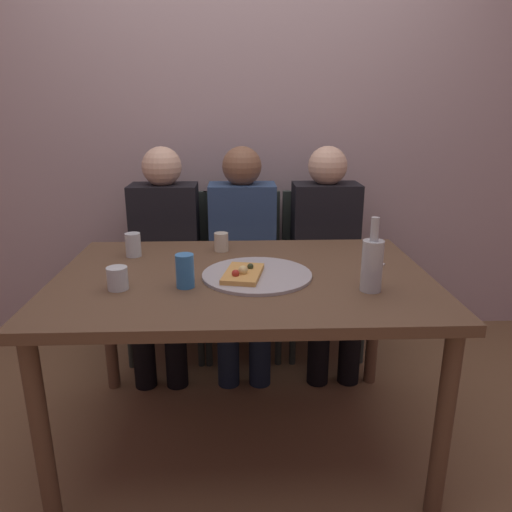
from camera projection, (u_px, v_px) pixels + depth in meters
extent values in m
plane|color=brown|center=(244.00, 437.00, 2.08)|extent=(8.00, 8.00, 0.00)
cube|color=#B29EA3|center=(240.00, 119.00, 2.81)|extent=(6.00, 0.10, 2.60)
cube|color=brown|center=(243.00, 279.00, 1.87)|extent=(1.44, 0.97, 0.04)
cylinder|color=brown|center=(41.00, 436.00, 1.55)|extent=(0.06, 0.06, 0.71)
cylinder|color=brown|center=(443.00, 426.00, 1.60)|extent=(0.06, 0.06, 0.71)
cylinder|color=brown|center=(109.00, 323.00, 2.36)|extent=(0.06, 0.06, 0.71)
cylinder|color=brown|center=(374.00, 318.00, 2.41)|extent=(0.06, 0.06, 0.71)
cylinder|color=#ADADB2|center=(257.00, 275.00, 1.83)|extent=(0.42, 0.42, 0.01)
cube|color=tan|center=(243.00, 274.00, 1.80)|extent=(0.17, 0.24, 0.02)
sphere|color=#EAD184|center=(242.00, 270.00, 1.78)|extent=(0.04, 0.04, 0.04)
sphere|color=#2D381E|center=(250.00, 266.00, 1.83)|extent=(0.02, 0.02, 0.02)
sphere|color=#B22D23|center=(235.00, 273.00, 1.75)|extent=(0.03, 0.03, 0.03)
cylinder|color=#B2BCC1|center=(372.00, 266.00, 1.67)|extent=(0.07, 0.07, 0.18)
cylinder|color=#B2BCC1|center=(375.00, 229.00, 1.63)|extent=(0.03, 0.03, 0.08)
cylinder|color=beige|center=(221.00, 242.00, 2.15)|extent=(0.06, 0.06, 0.08)
cylinder|color=silver|center=(118.00, 278.00, 1.70)|extent=(0.07, 0.07, 0.08)
cylinder|color=silver|center=(133.00, 245.00, 2.07)|extent=(0.07, 0.07, 0.10)
cylinder|color=#337AC1|center=(185.00, 271.00, 1.71)|extent=(0.07, 0.07, 0.12)
cube|color=#B7B7BC|center=(373.00, 271.00, 1.89)|extent=(0.14, 0.19, 0.01)
cube|color=#2D3833|center=(168.00, 277.00, 2.70)|extent=(0.44, 0.44, 0.05)
cube|color=#2D3833|center=(170.00, 230.00, 2.82)|extent=(0.44, 0.04, 0.45)
cylinder|color=#2D3833|center=(201.00, 330.00, 2.60)|extent=(0.04, 0.04, 0.42)
cylinder|color=#2D3833|center=(130.00, 331.00, 2.58)|extent=(0.04, 0.04, 0.42)
cylinder|color=#2D3833|center=(205.00, 303.00, 2.96)|extent=(0.04, 0.04, 0.42)
cylinder|color=#2D3833|center=(143.00, 304.00, 2.95)|extent=(0.04, 0.04, 0.42)
cube|color=#2D3833|center=(243.00, 276.00, 2.72)|extent=(0.44, 0.44, 0.05)
cube|color=#2D3833|center=(242.00, 229.00, 2.84)|extent=(0.44, 0.04, 0.45)
cylinder|color=#2D3833|center=(279.00, 329.00, 2.61)|extent=(0.04, 0.04, 0.42)
cylinder|color=#2D3833|center=(208.00, 330.00, 2.60)|extent=(0.04, 0.04, 0.42)
cylinder|color=#2D3833|center=(273.00, 302.00, 2.98)|extent=(0.04, 0.04, 0.42)
cylinder|color=#2D3833|center=(212.00, 303.00, 2.96)|extent=(0.04, 0.04, 0.42)
cube|color=#2D3833|center=(323.00, 275.00, 2.73)|extent=(0.44, 0.44, 0.05)
cube|color=#2D3833|center=(319.00, 228.00, 2.86)|extent=(0.44, 0.04, 0.45)
cylinder|color=#2D3833|center=(362.00, 327.00, 2.63)|extent=(0.04, 0.04, 0.42)
cylinder|color=#2D3833|center=(293.00, 329.00, 2.62)|extent=(0.04, 0.04, 0.42)
cylinder|color=#2D3833|center=(347.00, 301.00, 2.99)|extent=(0.04, 0.04, 0.42)
cylinder|color=#2D3833|center=(286.00, 302.00, 2.98)|extent=(0.04, 0.04, 0.42)
cube|color=black|center=(166.00, 232.00, 2.64)|extent=(0.36, 0.22, 0.52)
sphere|color=beige|center=(162.00, 167.00, 2.54)|extent=(0.21, 0.21, 0.21)
cylinder|color=black|center=(178.00, 289.00, 2.53)|extent=(0.12, 0.40, 0.12)
cylinder|color=black|center=(148.00, 289.00, 2.53)|extent=(0.12, 0.40, 0.12)
cylinder|color=black|center=(176.00, 345.00, 2.41)|extent=(0.11, 0.11, 0.45)
cylinder|color=black|center=(144.00, 346.00, 2.40)|extent=(0.11, 0.11, 0.45)
cube|color=navy|center=(242.00, 231.00, 2.66)|extent=(0.36, 0.22, 0.52)
sphere|color=brown|center=(242.00, 166.00, 2.55)|extent=(0.21, 0.21, 0.21)
cylinder|color=black|center=(258.00, 288.00, 2.55)|extent=(0.12, 0.40, 0.12)
cylinder|color=black|center=(228.00, 288.00, 2.54)|extent=(0.12, 0.40, 0.12)
cylinder|color=black|center=(260.00, 344.00, 2.42)|extent=(0.11, 0.11, 0.45)
cylinder|color=black|center=(228.00, 344.00, 2.42)|extent=(0.11, 0.11, 0.45)
cube|color=black|center=(325.00, 230.00, 2.67)|extent=(0.36, 0.22, 0.52)
sphere|color=beige|center=(328.00, 166.00, 2.57)|extent=(0.21, 0.21, 0.21)
cylinder|color=black|center=(344.00, 287.00, 2.56)|extent=(0.12, 0.40, 0.12)
cylinder|color=black|center=(314.00, 287.00, 2.56)|extent=(0.12, 0.40, 0.12)
cylinder|color=black|center=(350.00, 342.00, 2.44)|extent=(0.11, 0.11, 0.45)
cylinder|color=black|center=(319.00, 343.00, 2.43)|extent=(0.11, 0.11, 0.45)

